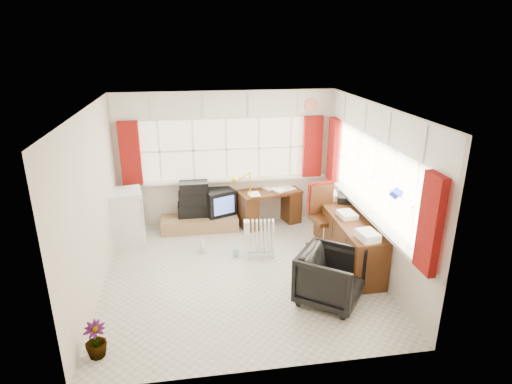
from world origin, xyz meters
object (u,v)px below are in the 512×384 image
Objects in this scene: desk_lamp at (250,179)px; tv_bench at (200,223)px; task_chair at (323,214)px; radiator at (261,242)px; office_chair at (331,277)px; mini_fridge at (126,217)px; desk at (269,205)px; credenza at (347,238)px; crt_tv at (218,201)px.

desk_lamp is 1.27m from tv_bench.
task_chair is at bearing -37.74° from desk_lamp.
task_chair is at bearing 12.28° from radiator.
mini_fridge reaches higher than office_chair.
credenza reaches higher than desk.
office_chair is at bearing -37.87° from mini_fridge.
office_chair is 0.85× the size of mini_fridge.
task_chair reaches higher than radiator.
credenza is at bearing -59.02° from desk.
office_chair is 1.24m from credenza.
crt_tv is at bearing 177.60° from desk.
task_chair is (0.71, -1.07, 0.22)m from desk.
credenza reaches higher than radiator.
credenza reaches higher than tv_bench.
desk is 1.13× the size of task_chair.
radiator is at bearing 167.59° from credenza.
desk_lamp is 0.23× the size of credenza.
desk is 1.34m from tv_bench.
desk_lamp is 0.57× the size of office_chair.
mini_fridge is at bearing -165.31° from tv_bench.
desk is 0.76m from desk_lamp.
crt_tv reaches higher than desk.
radiator is 1.37m from credenza.
radiator is 0.46× the size of tv_bench.
tv_bench is (-1.32, -0.08, -0.25)m from desk.
desk is 2.69m from office_chair.
desk_lamp is at bearing -8.12° from tv_bench.
desk is 0.97m from crt_tv.
radiator is (0.02, -1.09, -0.72)m from desk_lamp.
desk_lamp reaches higher than credenza.
crt_tv is at bearing 146.51° from task_chair.
credenza is (0.96, -1.60, 0.01)m from desk.
mini_fridge reaches higher than desk.
office_chair is at bearing -73.40° from desk_lamp.
office_chair is 1.54m from radiator.
mini_fridge is (-1.25, -0.33, 0.35)m from tv_bench.
radiator is at bearing -167.72° from task_chair.
desk_lamp is at bearing 53.30° from office_chair.
tv_bench is (-0.93, 0.13, -0.86)m from desk_lamp.
desk_lamp reaches higher than mini_fridge.
crt_tv is 0.71× the size of mini_fridge.
desk_lamp is at bearing 5.13° from mini_fridge.
task_chair reaches higher than tv_bench.
crt_tv is 1.67m from mini_fridge.
radiator is (-0.72, 1.36, -0.10)m from office_chair.
desk_lamp reaches higher than office_chair.
mini_fridge is at bearing -174.87° from desk_lamp.
desk_lamp is 0.71× the size of radiator.
credenza reaches higher than office_chair.
credenza is at bearing 6.60° from office_chair.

